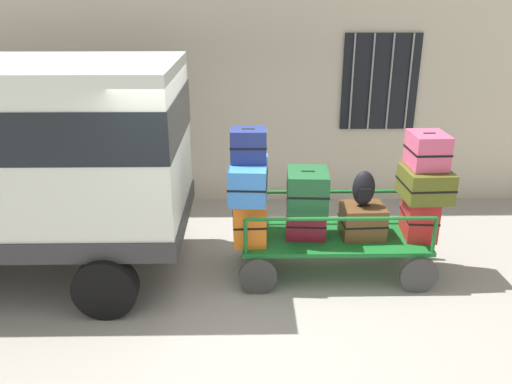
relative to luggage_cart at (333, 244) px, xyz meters
The scene contains 14 objects.
ground_plane 1.24m from the luggage_cart, 165.14° to the right, with size 40.00×40.00×0.00m, color gray.
building_wall 3.53m from the luggage_cart, 113.36° to the left, with size 12.00×0.38×5.00m.
luggage_cart is the anchor object (origin of this frame).
cart_railing 0.48m from the luggage_cart, 165.96° to the right, with size 2.23×0.89×0.45m.
suitcase_left_bottom 1.12m from the luggage_cart, behind, with size 0.42×0.69×0.55m.
suitcase_left_middle 1.36m from the luggage_cart, behind, with size 0.49×0.81×0.44m.
suitcase_left_top 1.66m from the luggage_cart, behind, with size 0.43×0.35×0.39m.
suitcase_midleft_bottom 0.46m from the luggage_cart, behind, with size 0.51×0.36×0.40m.
suitcase_midleft_middle 0.82m from the luggage_cart, behind, with size 0.52×0.59×0.47m.
suitcase_center_bottom 0.47m from the luggage_cart, ahead, with size 0.55×0.48×0.41m.
suitcase_midright_bottom 1.12m from the luggage_cart, ahead, with size 0.41×0.59×0.53m.
suitcase_midright_middle 1.33m from the luggage_cart, ahead, with size 0.57×0.61×0.37m.
suitcase_midright_top 1.60m from the luggage_cart, ahead, with size 0.43×0.52×0.42m.
backpack 0.80m from the luggage_cart, ahead, with size 0.27×0.22×0.44m.
Camera 1 is at (0.07, -5.50, 3.38)m, focal length 36.51 mm.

